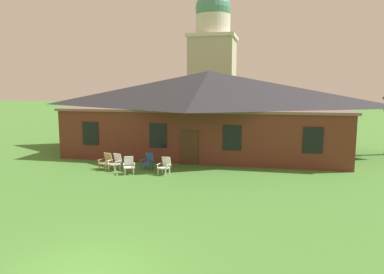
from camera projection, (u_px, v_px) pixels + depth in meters
name	position (u px, v px, depth m)	size (l,w,h in m)	color
brick_building	(208.00, 111.00, 26.66)	(19.24, 10.40, 5.93)	brown
dome_tower	(213.00, 65.00, 40.10)	(5.18, 5.18, 16.08)	#BCB29E
lawn_chair_by_porch	(106.00, 161.00, 20.96)	(0.74, 0.78, 0.96)	tan
lawn_chair_near_door	(116.00, 162.00, 20.72)	(0.75, 0.81, 0.96)	white
lawn_chair_left_end	(129.00, 165.00, 19.90)	(0.80, 0.84, 0.96)	white
lawn_chair_middle	(148.00, 161.00, 20.98)	(0.75, 0.80, 0.96)	#2D5693
lawn_chair_right_end	(165.00, 165.00, 19.79)	(0.73, 0.77, 0.96)	white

